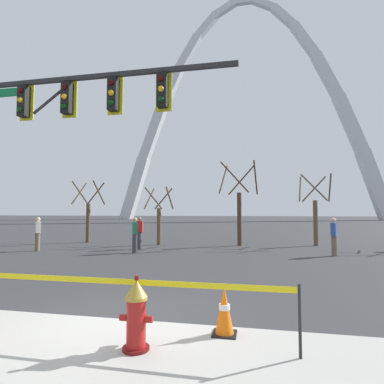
% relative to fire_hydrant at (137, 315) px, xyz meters
% --- Properties ---
extents(ground_plane, '(240.00, 240.00, 0.00)m').
position_rel_fire_hydrant_xyz_m(ground_plane, '(-0.68, 1.08, -0.47)').
color(ground_plane, '#333335').
extents(fire_hydrant, '(0.46, 0.48, 0.99)m').
position_rel_fire_hydrant_xyz_m(fire_hydrant, '(0.00, 0.00, 0.00)').
color(fire_hydrant, '#5E0F0D').
rests_on(fire_hydrant, ground).
extents(caution_tape_barrier, '(5.05, 0.08, 0.94)m').
position_rel_fire_hydrant_xyz_m(caution_tape_barrier, '(-0.37, 0.19, 0.17)').
color(caution_tape_barrier, '#232326').
rests_on(caution_tape_barrier, ground).
extents(traffic_cone_by_hydrant, '(0.36, 0.36, 0.73)m').
position_rel_fire_hydrant_xyz_m(traffic_cone_by_hydrant, '(1.11, 0.77, -0.11)').
color(traffic_cone_by_hydrant, black).
rests_on(traffic_cone_by_hydrant, ground).
extents(traffic_signal_gantry, '(7.82, 0.44, 6.00)m').
position_rel_fire_hydrant_xyz_m(traffic_signal_gantry, '(-4.01, 3.73, 3.94)').
color(traffic_signal_gantry, '#232326').
rests_on(traffic_signal_gantry, ground).
extents(monument_arch, '(60.52, 2.60, 52.42)m').
position_rel_fire_hydrant_xyz_m(monument_arch, '(-0.68, 68.57, 22.62)').
color(monument_arch, silver).
rests_on(monument_arch, ground).
extents(tree_far_left, '(1.70, 1.71, 3.67)m').
position_rel_fire_hydrant_xyz_m(tree_far_left, '(-8.36, 13.35, 1.16)').
color(tree_far_left, brown).
rests_on(tree_far_left, ground).
extents(tree_left_mid, '(1.50, 1.51, 3.21)m').
position_rel_fire_hydrant_xyz_m(tree_left_mid, '(-3.76, 12.91, 0.96)').
color(tree_left_mid, brown).
rests_on(tree_left_mid, ground).
extents(tree_center_left, '(2.08, 2.10, 4.53)m').
position_rel_fire_hydrant_xyz_m(tree_center_left, '(0.68, 13.34, 1.55)').
color(tree_center_left, '#473323').
rests_on(tree_center_left, ground).
extents(tree_center_right, '(1.79, 1.80, 3.86)m').
position_rel_fire_hydrant_xyz_m(tree_center_right, '(4.74, 14.14, 1.25)').
color(tree_center_right, brown).
rests_on(tree_center_right, ground).
extents(pedestrian_walking_left, '(0.34, 0.39, 1.59)m').
position_rel_fire_hydrant_xyz_m(pedestrian_walking_left, '(-3.78, 9.38, 0.35)').
color(pedestrian_walking_left, '#38383D').
rests_on(pedestrian_walking_left, ground).
extents(pedestrian_standing_center, '(0.31, 0.39, 1.59)m').
position_rel_fire_hydrant_xyz_m(pedestrian_standing_center, '(4.76, 10.10, 0.35)').
color(pedestrian_standing_center, brown).
rests_on(pedestrian_standing_center, ground).
extents(pedestrian_walking_right, '(0.35, 0.22, 1.59)m').
position_rel_fire_hydrant_xyz_m(pedestrian_walking_right, '(-4.07, 10.71, 0.35)').
color(pedestrian_walking_right, '#38383D').
rests_on(pedestrian_walking_right, ground).
extents(pedestrian_near_trees, '(0.39, 0.38, 1.59)m').
position_rel_fire_hydrant_xyz_m(pedestrian_near_trees, '(-8.55, 9.14, 0.35)').
color(pedestrian_near_trees, brown).
rests_on(pedestrian_near_trees, ground).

